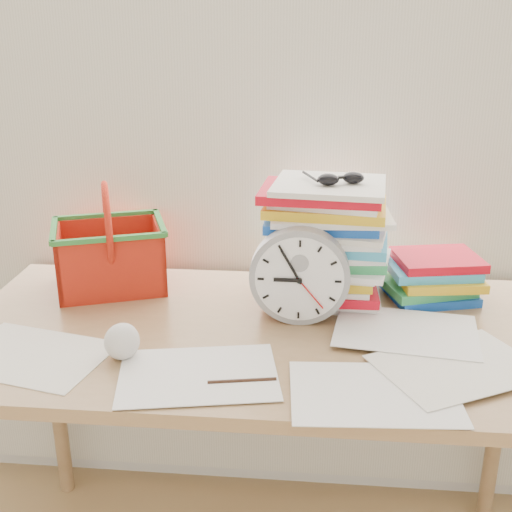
# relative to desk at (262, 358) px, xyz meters

# --- Properties ---
(curtain) EXTENTS (2.40, 0.01, 2.50)m
(curtain) POSITION_rel_desk_xyz_m (0.00, 0.38, 0.62)
(curtain) COLOR silver
(curtain) RESTS_ON room_shell
(desk) EXTENTS (1.40, 0.70, 0.75)m
(desk) POSITION_rel_desk_xyz_m (0.00, 0.00, 0.00)
(desk) COLOR olive
(desk) RESTS_ON ground
(paper_stack) EXTENTS (0.32, 0.27, 0.30)m
(paper_stack) POSITION_rel_desk_xyz_m (0.14, 0.18, 0.23)
(paper_stack) COLOR white
(paper_stack) RESTS_ON desk
(clock) EXTENTS (0.23, 0.05, 0.23)m
(clock) POSITION_rel_desk_xyz_m (0.08, 0.05, 0.19)
(clock) COLOR gray
(clock) RESTS_ON desk
(sunglasses) EXTENTS (0.16, 0.15, 0.03)m
(sunglasses) POSITION_rel_desk_xyz_m (0.17, 0.16, 0.39)
(sunglasses) COLOR black
(sunglasses) RESTS_ON paper_stack
(book_stack) EXTENTS (0.29, 0.24, 0.11)m
(book_stack) POSITION_rel_desk_xyz_m (0.41, 0.22, 0.13)
(book_stack) COLOR white
(book_stack) RESTS_ON desk
(basket) EXTENTS (0.33, 0.30, 0.28)m
(basket) POSITION_rel_desk_xyz_m (-0.41, 0.21, 0.21)
(basket) COLOR red
(basket) RESTS_ON desk
(crumpled_ball) EXTENTS (0.08, 0.08, 0.08)m
(crumpled_ball) POSITION_rel_desk_xyz_m (-0.28, -0.15, 0.11)
(crumpled_ball) COLOR white
(crumpled_ball) RESTS_ON desk
(pen) EXTENTS (0.13, 0.03, 0.01)m
(pen) POSITION_rel_desk_xyz_m (-0.02, -0.23, 0.08)
(pen) COLOR black
(pen) RESTS_ON desk
(scattered_papers) EXTENTS (1.26, 0.42, 0.02)m
(scattered_papers) POSITION_rel_desk_xyz_m (0.00, 0.00, 0.08)
(scattered_papers) COLOR white
(scattered_papers) RESTS_ON desk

